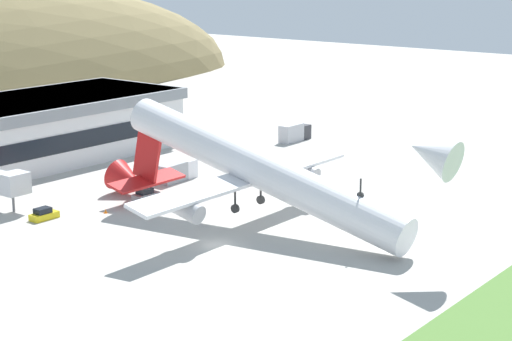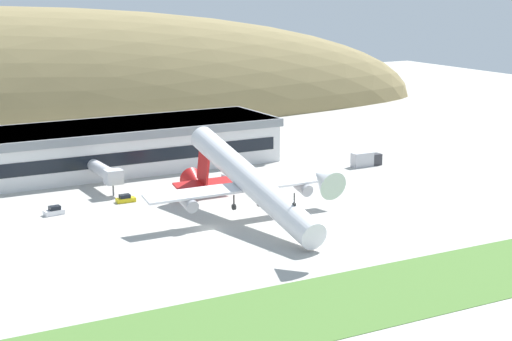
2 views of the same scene
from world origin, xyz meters
The scene contains 8 objects.
ground_plane centered at (0.00, 0.00, 0.00)m, with size 449.58×449.58×0.00m, color #ADAAA3.
cargo_airplane centered at (8.94, 1.39, 7.00)m, with size 38.78×52.85×16.22m.
service_car_0 centered at (8.77, 20.69, 0.66)m, with size 3.87×2.05×1.60m.
service_car_1 centered at (-6.06, 24.11, 0.64)m, with size 3.71×1.78×1.56m.
fuel_truck centered at (54.06, 27.92, 1.55)m, with size 7.59×2.26×3.28m.
box_truck centered at (19.13, 24.56, 1.42)m, with size 7.36×2.85×2.87m.
traffic_cone_0 centered at (37.79, 16.91, 0.28)m, with size 0.52×0.52×0.58m.
traffic_cone_1 centered at (0.79, 20.02, 0.28)m, with size 0.52×0.52×0.58m.
Camera 1 is at (-71.53, -62.77, 32.24)m, focal length 60.00 mm.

